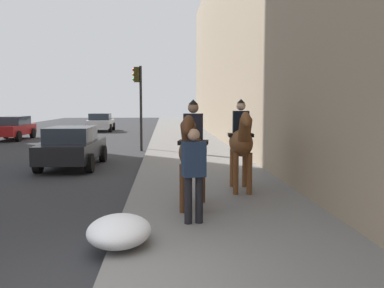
{
  "coord_description": "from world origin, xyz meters",
  "views": [
    {
      "loc": [
        -4.8,
        -0.86,
        2.27
      ],
      "look_at": [
        4.0,
        -1.42,
        1.4
      ],
      "focal_mm": 39.17,
      "sensor_mm": 36.0,
      "label": 1
    }
  ],
  "objects": [
    {
      "name": "sidewalk_slab",
      "position": [
        0.0,
        -2.03,
        0.06
      ],
      "size": [
        120.0,
        4.06,
        0.12
      ],
      "primitive_type": "cube",
      "color": "slate",
      "rests_on": "ground"
    },
    {
      "name": "snow_pile_near",
      "position": [
        1.43,
        -0.15,
        0.34
      ],
      "size": [
        1.26,
        0.97,
        0.44
      ],
      "primitive_type": "ellipsoid",
      "color": "white",
      "rests_on": "sidewalk_slab"
    },
    {
      "name": "car_far_lane",
      "position": [
        29.11,
        4.31,
        0.74
      ],
      "size": [
        3.88,
        2.04,
        1.44
      ],
      "rotation": [
        0.0,
        0.0,
        0.01
      ],
      "color": "silver",
      "rests_on": "ground"
    },
    {
      "name": "mounted_horse_near",
      "position": [
        3.59,
        -1.41,
        1.33
      ],
      "size": [
        2.14,
        0.79,
        2.22
      ],
      "rotation": [
        0.0,
        0.0,
        2.98
      ],
      "color": "#4C2B16",
      "rests_on": "sidewalk_slab"
    },
    {
      "name": "mounted_horse_far",
      "position": [
        5.18,
        -2.69,
        1.35
      ],
      "size": [
        2.15,
        0.66,
        2.24
      ],
      "rotation": [
        0.0,
        0.0,
        3.07
      ],
      "color": "brown",
      "rests_on": "sidewalk_slab"
    },
    {
      "name": "car_mid_lane",
      "position": [
        10.07,
        2.4,
        0.74
      ],
      "size": [
        4.17,
        1.95,
        1.44
      ],
      "rotation": [
        0.0,
        0.0,
        -0.02
      ],
      "color": "black",
      "rests_on": "ground"
    },
    {
      "name": "car_near_lane",
      "position": [
        21.59,
        8.58,
        0.76
      ],
      "size": [
        4.08,
        2.01,
        1.44
      ],
      "rotation": [
        0.0,
        0.0,
        3.12
      ],
      "color": "maroon",
      "rests_on": "ground"
    },
    {
      "name": "traffic_light_near_curb",
      "position": [
        14.98,
        0.36,
        2.66
      ],
      "size": [
        0.2,
        0.44,
        3.98
      ],
      "color": "black",
      "rests_on": "ground"
    },
    {
      "name": "pedestrian_greeting",
      "position": [
        2.5,
        -1.36,
        1.1
      ],
      "size": [
        0.33,
        0.44,
        1.7
      ],
      "rotation": [
        0.0,
        0.0,
        0.18
      ],
      "color": "black",
      "rests_on": "sidewalk_slab"
    }
  ]
}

